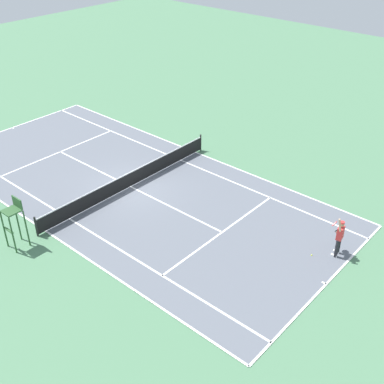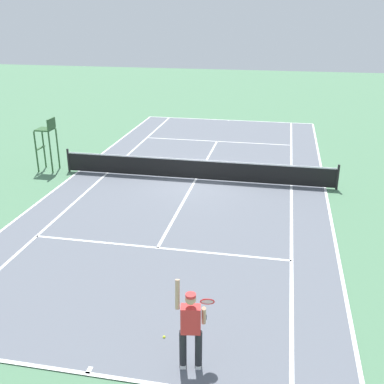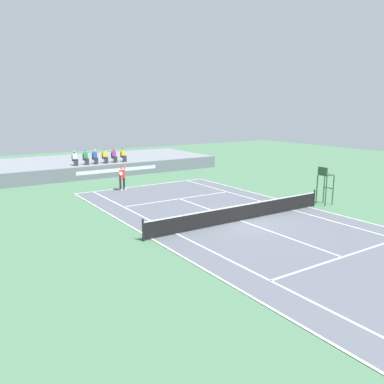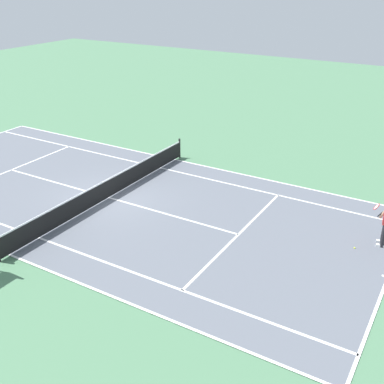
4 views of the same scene
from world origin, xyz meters
name	(u,v)px [view 4 (image 4 of 4)]	position (x,y,z in m)	size (l,w,h in m)	color
ground_plane	(109,198)	(0.00, 0.00, 0.00)	(80.00, 80.00, 0.00)	#4C7A56
court	(109,198)	(0.00, 0.00, 0.01)	(11.08, 23.88, 0.03)	slate
net	(108,188)	(0.00, 0.00, 0.52)	(11.98, 0.10, 1.07)	black
tennis_ball	(355,248)	(-1.26, 10.49, 0.03)	(0.07, 0.07, 0.07)	#D1E533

